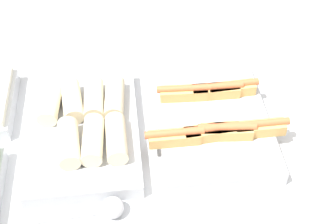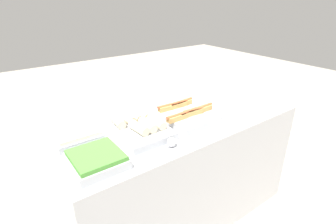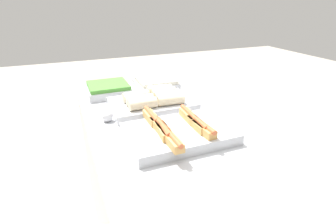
{
  "view_description": "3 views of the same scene",
  "coord_description": "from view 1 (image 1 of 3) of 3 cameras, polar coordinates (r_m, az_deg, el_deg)",
  "views": [
    {
      "loc": [
        -0.21,
        -0.94,
        1.95
      ],
      "look_at": [
        -0.1,
        0.0,
        0.97
      ],
      "focal_mm": 50.0,
      "sensor_mm": 36.0,
      "label": 1
    },
    {
      "loc": [
        -1.08,
        -1.34,
        1.71
      ],
      "look_at": [
        -0.1,
        0.0,
        0.97
      ],
      "focal_mm": 28.0,
      "sensor_mm": 36.0,
      "label": 2
    },
    {
      "loc": [
        1.01,
        -0.45,
        1.49
      ],
      "look_at": [
        -0.1,
        0.0,
        0.97
      ],
      "focal_mm": 28.0,
      "sensor_mm": 36.0,
      "label": 3
    }
  ],
  "objects": [
    {
      "name": "counter",
      "position": [
        1.79,
        3.15,
        -11.45
      ],
      "size": [
        1.79,
        0.78,
        0.89
      ],
      "color": "#B7BABF",
      "rests_on": "ground_plane"
    },
    {
      "name": "serving_spoon_near",
      "position": [
        1.24,
        -7.21,
        -11.58
      ],
      "size": [
        0.24,
        0.06,
        0.06
      ],
      "color": "silver",
      "rests_on": "counter"
    },
    {
      "name": "tray_wraps",
      "position": [
        1.4,
        -10.08,
        -1.81
      ],
      "size": [
        0.32,
        0.47,
        0.11
      ],
      "color": "#B7BABF",
      "rests_on": "counter"
    },
    {
      "name": "tray_hotdogs",
      "position": [
        1.41,
        5.43,
        -0.88
      ],
      "size": [
        0.41,
        0.48,
        0.1
      ],
      "color": "#B7BABF",
      "rests_on": "counter"
    }
  ]
}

